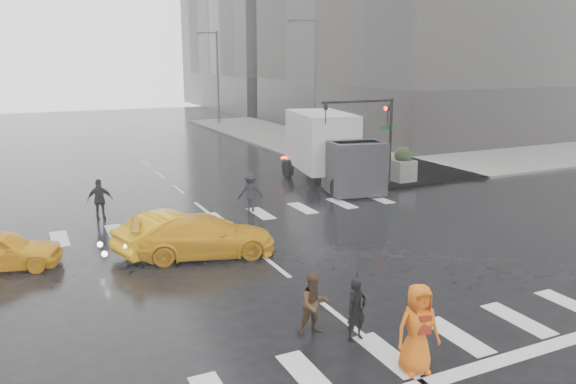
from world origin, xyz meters
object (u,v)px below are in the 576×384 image
traffic_signal_pole (374,125)px  taxi_mid (175,231)px  pedestrian_brown (314,304)px  box_truck (330,148)px  pedestrian_orange (418,328)px

traffic_signal_pole → taxi_mid: traffic_signal_pole is taller
pedestrian_brown → taxi_mid: pedestrian_brown is taller
pedestrian_brown → box_truck: size_ratio=0.22×
pedestrian_brown → box_truck: (8.39, 13.96, 1.21)m
traffic_signal_pole → pedestrian_orange: traffic_signal_pole is taller
pedestrian_brown → box_truck: 16.33m
pedestrian_brown → pedestrian_orange: (1.15, -2.40, 0.22)m
traffic_signal_pole → pedestrian_orange: (-8.86, -14.81, -2.24)m
traffic_signal_pole → pedestrian_brown: 16.13m
traffic_signal_pole → pedestrian_brown: traffic_signal_pole is taller
pedestrian_brown → pedestrian_orange: pedestrian_orange is taller
taxi_mid → pedestrian_orange: bearing=178.3°
pedestrian_orange → box_truck: bearing=77.2°
pedestrian_orange → taxi_mid: pedestrian_orange is taller
pedestrian_orange → box_truck: size_ratio=0.28×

